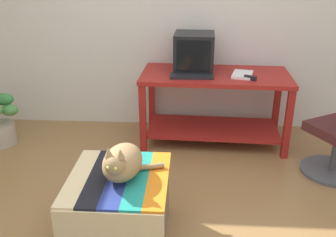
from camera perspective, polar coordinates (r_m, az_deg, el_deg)
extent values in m
cube|color=silver|center=(3.95, 1.30, 17.10)|extent=(8.00, 0.10, 2.60)
cube|color=maroon|center=(3.51, -3.87, -0.06)|extent=(0.06, 0.06, 0.67)
cube|color=maroon|center=(3.55, 17.80, -0.91)|extent=(0.06, 0.06, 0.67)
cube|color=maroon|center=(4.09, 16.27, 2.45)|extent=(0.06, 0.06, 0.67)
cube|color=maroon|center=(4.06, -2.50, 3.22)|extent=(0.06, 0.06, 0.67)
cube|color=maroon|center=(3.82, 6.83, -1.48)|extent=(1.32, 0.62, 0.02)
cube|color=maroon|center=(3.63, 7.24, 6.51)|extent=(1.44, 0.73, 0.04)
cube|color=black|center=(3.70, 3.93, 7.47)|extent=(0.27, 0.28, 0.02)
cube|color=black|center=(3.66, 4.01, 10.06)|extent=(0.39, 0.39, 0.36)
cube|color=black|center=(3.47, 3.89, 9.49)|extent=(0.31, 0.02, 0.28)
cube|color=black|center=(3.47, 3.63, 6.45)|extent=(0.40, 0.16, 0.02)
cube|color=white|center=(3.59, 11.27, 6.59)|extent=(0.23, 0.30, 0.02)
cube|color=#7A664C|center=(2.53, -7.30, -13.33)|extent=(0.60, 0.63, 0.44)
cube|color=beige|center=(2.46, -13.40, -8.59)|extent=(0.13, 0.68, 0.02)
cube|color=black|center=(2.43, -10.52, -8.77)|extent=(0.13, 0.68, 0.02)
cube|color=navy|center=(2.40, -7.58, -8.94)|extent=(0.13, 0.68, 0.02)
cube|color=#1E897A|center=(2.38, -4.57, -9.09)|extent=(0.13, 0.68, 0.02)
cube|color=orange|center=(2.37, -1.52, -9.21)|extent=(0.13, 0.68, 0.02)
ellipsoid|color=#9E7A4C|center=(2.34, -6.93, -6.63)|extent=(0.28, 0.38, 0.21)
sphere|color=#9E7A4C|center=(2.20, -8.06, -6.99)|extent=(0.13, 0.13, 0.13)
cylinder|color=#9E7A4C|center=(2.43, -3.88, -7.45)|extent=(0.28, 0.12, 0.04)
cone|color=#9E7A4C|center=(2.18, -9.06, -5.12)|extent=(0.05, 0.05, 0.06)
cone|color=#9E7A4C|center=(2.16, -7.28, -5.32)|extent=(0.05, 0.05, 0.06)
sphere|color=#C6D151|center=(2.16, -9.15, -7.44)|extent=(0.02, 0.02, 0.02)
sphere|color=#C6D151|center=(2.15, -8.00, -7.58)|extent=(0.02, 0.02, 0.02)
cylinder|color=#B7A893|center=(4.10, -24.19, -2.14)|extent=(0.29, 0.29, 0.21)
ellipsoid|color=#4C8E42|center=(3.96, -22.99, 1.19)|extent=(0.17, 0.14, 0.11)
ellipsoid|color=#38843D|center=(4.00, -23.88, 2.72)|extent=(0.22, 0.13, 0.12)
ellipsoid|color=#2D7033|center=(4.11, -23.90, 2.85)|extent=(0.21, 0.12, 0.09)
cylinder|color=#4C4C51|center=(3.59, 23.59, -7.30)|extent=(0.52, 0.52, 0.03)
cylinder|color=#4C4C51|center=(3.50, 24.07, -4.67)|extent=(0.05, 0.05, 0.34)
cube|color=black|center=(3.47, 12.42, 6.07)|extent=(0.11, 0.09, 0.04)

